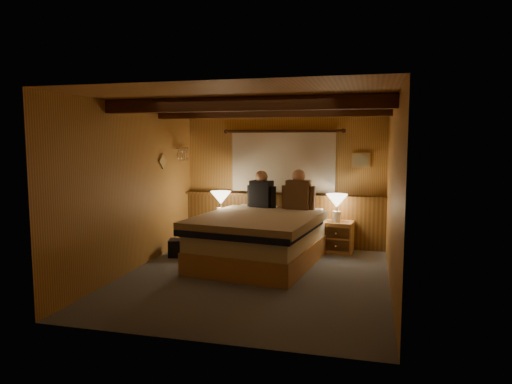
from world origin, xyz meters
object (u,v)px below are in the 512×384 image
(lamp_right, at_px, (337,202))
(nightstand_left, at_px, (221,234))
(nightstand_right, at_px, (338,237))
(bed, at_px, (260,238))
(lamp_left, at_px, (221,199))
(person_right, at_px, (298,193))
(duffel_bag, at_px, (184,247))
(person_left, at_px, (261,192))

(lamp_right, bearing_deg, nightstand_left, -171.06)
(nightstand_left, relative_size, nightstand_right, 1.05)
(bed, relative_size, nightstand_right, 4.60)
(lamp_left, height_order, person_right, person_right)
(nightstand_right, distance_m, duffel_bag, 2.59)
(duffel_bag, bearing_deg, person_left, 17.91)
(bed, distance_m, nightstand_right, 1.52)
(bed, xyz_separation_m, lamp_right, (1.09, 0.99, 0.46))
(person_left, xyz_separation_m, person_right, (0.65, -0.07, 0.01))
(bed, xyz_separation_m, nightstand_left, (-0.85, 0.68, -0.11))
(nightstand_left, height_order, person_left, person_left)
(person_right, bearing_deg, person_left, 179.56)
(lamp_left, bearing_deg, person_right, 2.50)
(bed, xyz_separation_m, person_left, (-0.18, 0.83, 0.62))
(bed, xyz_separation_m, lamp_left, (-0.86, 0.70, 0.49))
(person_right, bearing_deg, bed, -115.98)
(bed, bearing_deg, nightstand_right, 50.08)
(nightstand_left, xyz_separation_m, person_right, (1.33, 0.08, 0.75))
(nightstand_right, bearing_deg, duffel_bag, -154.06)
(lamp_right, bearing_deg, person_right, -159.86)
(lamp_left, bearing_deg, person_left, 10.63)
(lamp_right, height_order, duffel_bag, lamp_right)
(lamp_left, xyz_separation_m, person_right, (1.33, 0.06, 0.14))
(nightstand_left, bearing_deg, bed, -40.10)
(lamp_left, height_order, lamp_right, lamp_left)
(lamp_left, xyz_separation_m, lamp_right, (1.95, 0.28, -0.03))
(bed, distance_m, nightstand_left, 1.10)
(bed, relative_size, person_right, 3.48)
(nightstand_right, xyz_separation_m, person_right, (-0.65, -0.25, 0.76))
(nightstand_left, bearing_deg, duffel_bag, -129.65)
(nightstand_left, distance_m, lamp_left, 0.60)
(nightstand_left, xyz_separation_m, lamp_left, (-0.01, 0.02, 0.60))
(person_right, xyz_separation_m, duffel_bag, (-1.78, -0.66, -0.88))
(lamp_left, height_order, person_left, person_left)
(nightstand_left, distance_m, nightstand_right, 2.00)
(nightstand_right, height_order, person_right, person_right)
(nightstand_left, distance_m, duffel_bag, 0.75)
(person_left, bearing_deg, bed, -64.07)
(person_left, height_order, duffel_bag, person_left)
(person_right, height_order, duffel_bag, person_right)
(nightstand_right, height_order, lamp_right, lamp_right)
(lamp_right, xyz_separation_m, duffel_bag, (-2.39, -0.88, -0.71))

